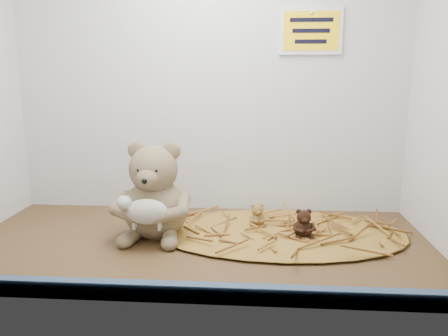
# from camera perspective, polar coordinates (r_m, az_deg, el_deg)

# --- Properties ---
(alcove_shell) EXTENTS (1.20, 0.60, 0.90)m
(alcove_shell) POSITION_cam_1_polar(r_m,az_deg,el_deg) (1.15, -3.08, 13.28)
(alcove_shell) COLOR #452E18
(alcove_shell) RESTS_ON ground
(front_rail) EXTENTS (1.19, 0.02, 0.04)m
(front_rail) POSITION_cam_1_polar(r_m,az_deg,el_deg) (0.88, -5.89, -15.81)
(front_rail) COLOR #364C67
(front_rail) RESTS_ON shelf_floor
(straw_bed) EXTENTS (0.69, 0.40, 0.01)m
(straw_bed) POSITION_cam_1_polar(r_m,az_deg,el_deg) (1.21, 7.21, -8.31)
(straw_bed) COLOR olive
(straw_bed) RESTS_ON shelf_floor
(main_teddy) EXTENTS (0.22, 0.23, 0.26)m
(main_teddy) POSITION_cam_1_polar(r_m,az_deg,el_deg) (1.17, -9.03, -2.82)
(main_teddy) COLOR #7F6C4E
(main_teddy) RESTS_ON shelf_floor
(toy_lamb) EXTENTS (0.14, 0.08, 0.09)m
(toy_lamb) POSITION_cam_1_polar(r_m,az_deg,el_deg) (1.09, -10.06, -5.64)
(toy_lamb) COLOR #AFAB9D
(toy_lamb) RESTS_ON main_teddy
(mini_teddy_tan) EXTENTS (0.06, 0.07, 0.06)m
(mini_teddy_tan) POSITION_cam_1_polar(r_m,az_deg,el_deg) (1.23, 4.35, -6.00)
(mini_teddy_tan) COLOR olive
(mini_teddy_tan) RESTS_ON straw_bed
(mini_teddy_brown) EXTENTS (0.07, 0.07, 0.07)m
(mini_teddy_brown) POSITION_cam_1_polar(r_m,az_deg,el_deg) (1.17, 10.34, -6.91)
(mini_teddy_brown) COLOR black
(mini_teddy_brown) RESTS_ON straw_bed
(wall_sign) EXTENTS (0.16, 0.01, 0.11)m
(wall_sign) POSITION_cam_1_polar(r_m,az_deg,el_deg) (1.36, 11.28, 17.16)
(wall_sign) COLOR yellow
(wall_sign) RESTS_ON back_wall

